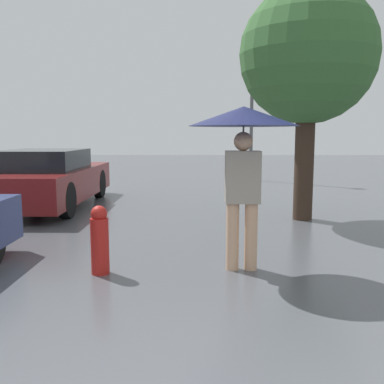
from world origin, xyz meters
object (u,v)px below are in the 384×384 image
object	(u,v)px
tree	(308,57)
fire_hydrant	(100,240)
parked_car_farthest	(47,179)
street_lamp	(252,71)
pedestrian	(243,134)

from	to	relation	value
tree	fire_hydrant	bearing A→B (deg)	-134.09
tree	fire_hydrant	size ratio (longest dim) A/B	5.35
tree	parked_car_farthest	bearing A→B (deg)	164.95
street_lamp	parked_car_farthest	bearing A→B (deg)	-132.93
parked_car_farthest	tree	size ratio (longest dim) A/B	1.06
tree	fire_hydrant	xyz separation A→B (m)	(-2.90, -2.99, -2.41)
tree	street_lamp	world-z (taller)	street_lamp
tree	street_lamp	bearing A→B (deg)	90.75
fire_hydrant	tree	bearing A→B (deg)	45.91
tree	street_lamp	xyz separation A→B (m)	(-0.09, 6.56, 0.70)
pedestrian	tree	world-z (taller)	tree
parked_car_farthest	tree	xyz separation A→B (m)	(4.95, -1.33, 2.21)
parked_car_farthest	street_lamp	xyz separation A→B (m)	(4.87, 5.23, 2.90)
parked_car_farthest	tree	bearing A→B (deg)	-15.05
fire_hydrant	street_lamp	bearing A→B (deg)	73.60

